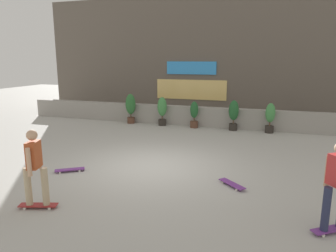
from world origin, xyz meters
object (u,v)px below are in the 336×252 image
potted_plant_0 (131,106)px  potted_plant_1 (162,110)px  potted_plant_3 (234,114)px  skater_by_wall_right (35,166)px  potted_plant_4 (270,117)px  potted_plant_2 (194,114)px  skateboard_aside (70,170)px  skateboard_near_camera (232,184)px

potted_plant_0 → potted_plant_1: size_ratio=1.07×
potted_plant_3 → skater_by_wall_right: size_ratio=0.78×
potted_plant_3 → potted_plant_4: 1.53m
potted_plant_2 → skateboard_aside: bearing=-106.0°
potted_plant_0 → skateboard_near_camera: bearing=-48.2°
potted_plant_1 → skateboard_aside: size_ratio=1.74×
potted_plant_1 → potted_plant_3: 3.32m
potted_plant_1 → skateboard_aside: (-0.38, -6.72, -0.70)m
potted_plant_2 → skateboard_aside: potted_plant_2 is taller
potted_plant_2 → skateboard_near_camera: (2.51, -6.34, -0.58)m
potted_plant_1 → potted_plant_4: bearing=0.0°
potted_plant_3 → potted_plant_0: bearing=180.0°
skater_by_wall_right → skateboard_near_camera: (3.75, 2.46, -0.88)m
skateboard_near_camera → potted_plant_1: bearing=122.6°
potted_plant_1 → skater_by_wall_right: bearing=-88.0°
potted_plant_4 → skateboard_aside: 8.54m
potted_plant_3 → skateboard_aside: (-3.69, -6.72, -0.69)m
skater_by_wall_right → skateboard_aside: bearing=108.4°
potted_plant_0 → skateboard_aside: 6.88m
potted_plant_2 → potted_plant_0: bearing=180.0°
potted_plant_0 → potted_plant_4: bearing=0.0°
potted_plant_1 → potted_plant_4: 4.84m
potted_plant_1 → potted_plant_4: (4.84, 0.00, -0.06)m
potted_plant_0 → potted_plant_1: bearing=0.0°
potted_plant_4 → skater_by_wall_right: bearing=-117.3°
skater_by_wall_right → skateboard_near_camera: skater_by_wall_right is taller
potted_plant_2 → skateboard_aside: 7.02m
potted_plant_2 → potted_plant_3: bearing=-0.0°
potted_plant_0 → skateboard_near_camera: (5.68, -6.34, -0.77)m
potted_plant_2 → skateboard_near_camera: 6.85m
skater_by_wall_right → potted_plant_2: bearing=82.0°
potted_plant_4 → skateboard_near_camera: size_ratio=1.75×
potted_plant_4 → skateboard_near_camera: bearing=-97.1°
skateboard_aside → skater_by_wall_right: bearing=-71.6°
potted_plant_0 → skateboard_near_camera: potted_plant_0 is taller
potted_plant_0 → potted_plant_4: potted_plant_0 is taller
potted_plant_1 → skateboard_near_camera: (4.06, -6.34, -0.70)m
potted_plant_3 → skateboard_near_camera: potted_plant_3 is taller
skateboard_near_camera → skateboard_aside: bearing=-175.1°
potted_plant_0 → potted_plant_4: 6.47m
potted_plant_0 → potted_plant_2: bearing=0.0°
potted_plant_2 → skateboard_aside: size_ratio=1.56×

